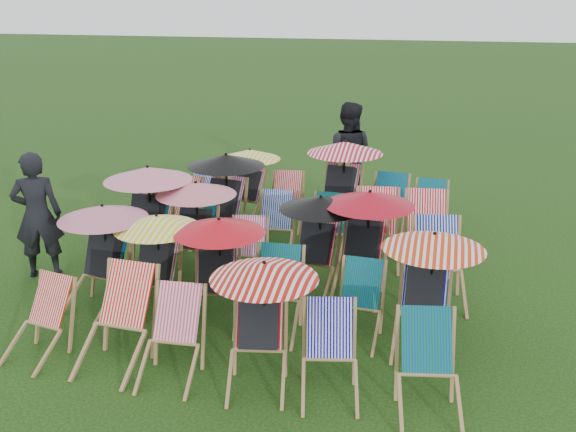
% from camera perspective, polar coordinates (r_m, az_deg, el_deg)
% --- Properties ---
extents(ground, '(100.00, 100.00, 0.00)m').
position_cam_1_polar(ground, '(8.66, -1.10, -6.24)').
color(ground, black).
rests_on(ground, ground).
extents(deckchair_0, '(0.67, 0.84, 0.82)m').
position_cam_1_polar(deckchair_0, '(7.42, -21.39, -8.71)').
color(deckchair_0, '#9D7749').
rests_on(deckchair_0, ground).
extents(deckchair_1, '(0.71, 0.95, 1.00)m').
position_cam_1_polar(deckchair_1, '(6.97, -15.10, -9.03)').
color(deckchair_1, '#9D7749').
rests_on(deckchair_1, ground).
extents(deckchair_2, '(0.63, 0.85, 0.88)m').
position_cam_1_polar(deckchair_2, '(6.66, -10.38, -10.63)').
color(deckchair_2, '#9D7749').
rests_on(deckchair_2, ground).
extents(deckchair_3, '(1.07, 1.16, 1.27)m').
position_cam_1_polar(deckchair_3, '(6.36, -2.54, -9.47)').
color(deckchair_3, '#9D7749').
rests_on(deckchair_3, ground).
extents(deckchair_4, '(0.72, 0.89, 0.86)m').
position_cam_1_polar(deckchair_4, '(6.30, 3.75, -12.24)').
color(deckchair_4, '#9D7749').
rests_on(deckchair_4, ground).
extents(deckchair_5, '(0.74, 0.93, 0.91)m').
position_cam_1_polar(deckchair_5, '(6.17, 12.46, -13.25)').
color(deckchair_5, '#9D7749').
rests_on(deckchair_5, ground).
extents(deckchair_6, '(1.09, 1.16, 1.29)m').
position_cam_1_polar(deckchair_6, '(8.22, -16.47, -3.32)').
color(deckchair_6, '#9D7749').
rests_on(deckchair_6, ground).
extents(deckchair_7, '(1.03, 1.07, 1.23)m').
position_cam_1_polar(deckchair_7, '(7.89, -11.90, -4.15)').
color(deckchair_7, '#9D7749').
rests_on(deckchair_7, ground).
extents(deckchair_8, '(1.06, 1.16, 1.26)m').
position_cam_1_polar(deckchair_8, '(7.54, -6.43, -4.80)').
color(deckchair_8, '#9D7749').
rests_on(deckchair_8, ground).
extents(deckchair_9, '(0.66, 0.89, 0.93)m').
position_cam_1_polar(deckchair_9, '(7.37, -1.23, -6.97)').
color(deckchair_9, '#9D7749').
rests_on(deckchair_9, ground).
extents(deckchair_10, '(0.59, 0.80, 0.84)m').
position_cam_1_polar(deckchair_10, '(7.29, 6.20, -7.80)').
color(deckchair_10, '#9D7749').
rests_on(deckchair_10, ground).
extents(deckchair_11, '(1.10, 1.14, 1.31)m').
position_cam_1_polar(deckchair_11, '(7.11, 12.15, -6.47)').
color(deckchair_11, '#9D7749').
rests_on(deckchair_11, ground).
extents(deckchair_12, '(1.22, 1.28, 1.45)m').
position_cam_1_polar(deckchair_12, '(9.20, -12.70, -0.01)').
color(deckchair_12, '#9D7749').
rests_on(deckchair_12, ground).
extents(deckchair_13, '(1.10, 1.15, 1.30)m').
position_cam_1_polar(deckchair_13, '(8.87, -8.54, -1.01)').
color(deckchair_13, '#9D7749').
rests_on(deckchair_13, ground).
extents(deckchair_14, '(0.67, 0.84, 0.81)m').
position_cam_1_polar(deckchair_14, '(8.70, -3.54, -3.22)').
color(deckchair_14, '#9D7749').
rests_on(deckchair_14, ground).
extents(deckchair_15, '(1.07, 1.13, 1.27)m').
position_cam_1_polar(deckchair_15, '(8.31, 2.40, -2.37)').
color(deckchair_15, '#9D7749').
rests_on(deckchair_15, ground).
extents(deckchair_16, '(1.15, 1.20, 1.36)m').
position_cam_1_polar(deckchair_16, '(8.24, 6.66, -2.29)').
color(deckchair_16, '#9D7749').
rests_on(deckchair_16, ground).
extents(deckchair_17, '(0.83, 1.04, 1.02)m').
position_cam_1_polar(deckchair_17, '(8.26, 13.28, -4.22)').
color(deckchair_17, '#9D7749').
rests_on(deckchair_17, ground).
extents(deckchair_18, '(0.77, 0.98, 0.97)m').
position_cam_1_polar(deckchair_18, '(10.17, -10.04, 0.34)').
color(deckchair_18, '#9D7749').
rests_on(deckchair_18, ground).
extents(deckchair_19, '(1.19, 1.25, 1.41)m').
position_cam_1_polar(deckchair_19, '(9.92, -5.94, 1.63)').
color(deckchair_19, '#9D7749').
rests_on(deckchair_19, ground).
extents(deckchair_20, '(0.67, 0.87, 0.89)m').
position_cam_1_polar(deckchair_20, '(9.57, -1.21, -0.84)').
color(deckchair_20, '#9D7749').
rests_on(deckchair_20, ground).
extents(deckchair_21, '(0.61, 0.84, 0.89)m').
position_cam_1_polar(deckchair_21, '(9.43, 3.43, -1.15)').
color(deckchair_21, '#9D7749').
rests_on(deckchair_21, ground).
extents(deckchair_22, '(0.79, 1.02, 1.02)m').
position_cam_1_polar(deckchair_22, '(9.30, 7.96, -1.19)').
color(deckchair_22, '#9D7749').
rests_on(deckchair_22, ground).
extents(deckchair_23, '(0.78, 1.01, 1.02)m').
position_cam_1_polar(deckchair_23, '(9.33, 12.28, -1.39)').
color(deckchair_23, '#9D7749').
rests_on(deckchair_23, ground).
extents(deckchair_24, '(0.64, 0.83, 0.83)m').
position_cam_1_polar(deckchair_24, '(11.22, -8.02, 1.85)').
color(deckchair_24, '#9D7749').
rests_on(deckchair_24, ground).
extents(deckchair_25, '(1.04, 1.12, 1.24)m').
position_cam_1_polar(deckchair_25, '(10.93, -3.81, 2.85)').
color(deckchair_25, '#9D7749').
rests_on(deckchair_25, ground).
extents(deckchair_26, '(0.66, 0.87, 0.88)m').
position_cam_1_polar(deckchair_26, '(10.66, -0.21, 1.27)').
color(deckchair_26, '#9D7749').
rests_on(deckchair_26, ground).
extents(deckchair_27, '(1.23, 1.31, 1.46)m').
position_cam_1_polar(deckchair_27, '(10.52, 4.56, 2.84)').
color(deckchair_27, '#9D7749').
rests_on(deckchair_27, ground).
extents(deckchair_28, '(0.68, 0.91, 0.95)m').
position_cam_1_polar(deckchair_28, '(10.39, 8.83, 0.76)').
color(deckchair_28, '#9D7749').
rests_on(deckchair_28, ground).
extents(deckchair_29, '(0.61, 0.82, 0.86)m').
position_cam_1_polar(deckchair_29, '(10.50, 12.44, 0.47)').
color(deckchair_29, '#9D7749').
rests_on(deckchair_29, ground).
extents(person_left, '(0.76, 0.66, 1.76)m').
position_cam_1_polar(person_left, '(9.32, -21.40, 0.09)').
color(person_left, black).
rests_on(person_left, ground).
extents(person_rear, '(1.00, 0.81, 1.94)m').
position_cam_1_polar(person_rear, '(11.54, 5.31, 5.31)').
color(person_rear, black).
rests_on(person_rear, ground).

